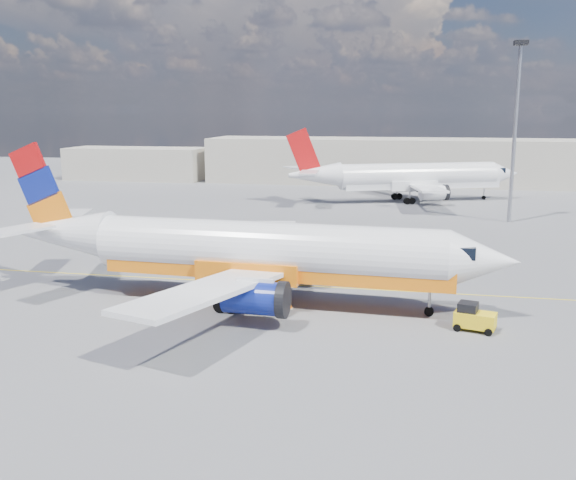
% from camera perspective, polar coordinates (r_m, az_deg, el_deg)
% --- Properties ---
extents(ground, '(240.00, 240.00, 0.00)m').
position_cam_1_polar(ground, '(45.97, 1.39, -5.12)').
color(ground, '#5B5B60').
rests_on(ground, ground).
extents(taxi_line, '(70.00, 0.15, 0.01)m').
position_cam_1_polar(taxi_line, '(48.81, 1.99, -4.12)').
color(taxi_line, yellow).
rests_on(taxi_line, ground).
extents(terminal_main, '(70.00, 14.00, 8.00)m').
position_cam_1_polar(terminal_main, '(118.78, 10.06, 6.93)').
color(terminal_main, '#BAB3A0').
rests_on(terminal_main, ground).
extents(terminal_annex, '(26.00, 10.00, 6.00)m').
position_cam_1_polar(terminal_annex, '(127.18, -13.28, 6.64)').
color(terminal_annex, '#BAB3A0').
rests_on(terminal_annex, ground).
extents(main_jet, '(36.14, 28.55, 10.95)m').
position_cam_1_polar(main_jet, '(43.83, -3.19, -1.03)').
color(main_jet, white).
rests_on(main_jet, ground).
extents(second_jet, '(34.96, 26.39, 10.72)m').
position_cam_1_polar(second_jet, '(94.71, 10.82, 5.51)').
color(second_jet, white).
rests_on(second_jet, ground).
extents(gse_tug, '(2.65, 2.02, 1.70)m').
position_cam_1_polar(gse_tug, '(40.65, 16.19, -6.64)').
color(gse_tug, black).
rests_on(gse_tug, ground).
extents(traffic_cone, '(0.46, 0.46, 0.64)m').
position_cam_1_polar(traffic_cone, '(43.35, 0.12, -5.71)').
color(traffic_cone, white).
rests_on(traffic_cone, ground).
extents(floodlight_mast, '(1.52, 1.52, 20.81)m').
position_cam_1_polar(floodlight_mast, '(79.79, 19.61, 10.38)').
color(floodlight_mast, '#999AA1').
rests_on(floodlight_mast, ground).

